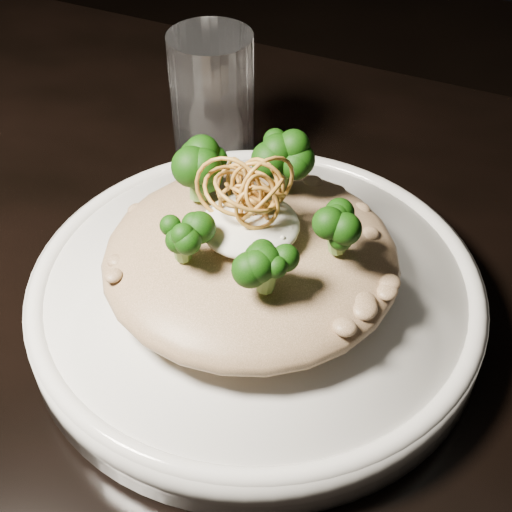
{
  "coord_description": "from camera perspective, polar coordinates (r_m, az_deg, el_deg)",
  "views": [
    {
      "loc": [
        0.16,
        -0.3,
        1.13
      ],
      "look_at": [
        0.02,
        0.02,
        0.81
      ],
      "focal_mm": 50.0,
      "sensor_mm": 36.0,
      "label": 1
    }
  ],
  "objects": [
    {
      "name": "table",
      "position": [
        0.57,
        -2.42,
        -10.79
      ],
      "size": [
        1.1,
        0.8,
        0.75
      ],
      "color": "black",
      "rests_on": "ground"
    },
    {
      "name": "plate",
      "position": [
        0.5,
        0.0,
        -3.25
      ],
      "size": [
        0.31,
        0.31,
        0.03
      ],
      "primitive_type": "cylinder",
      "color": "silver",
      "rests_on": "table"
    },
    {
      "name": "risotto",
      "position": [
        0.48,
        -0.41,
        -0.06
      ],
      "size": [
        0.2,
        0.2,
        0.04
      ],
      "primitive_type": "ellipsoid",
      "color": "brown",
      "rests_on": "plate"
    },
    {
      "name": "broccoli",
      "position": [
        0.45,
        -0.29,
        4.9
      ],
      "size": [
        0.15,
        0.15,
        0.06
      ],
      "primitive_type": null,
      "color": "black",
      "rests_on": "risotto"
    },
    {
      "name": "cheese",
      "position": [
        0.45,
        -0.49,
        2.49
      ],
      "size": [
        0.06,
        0.06,
        0.02
      ],
      "primitive_type": "ellipsoid",
      "color": "white",
      "rests_on": "risotto"
    },
    {
      "name": "shallots",
      "position": [
        0.44,
        -0.51,
        6.11
      ],
      "size": [
        0.07,
        0.07,
        0.04
      ],
      "primitive_type": null,
      "color": "brown",
      "rests_on": "cheese"
    },
    {
      "name": "drinking_glass",
      "position": [
        0.62,
        -3.48,
        12.03
      ],
      "size": [
        0.09,
        0.09,
        0.12
      ],
      "primitive_type": "cylinder",
      "rotation": [
        0.0,
        0.0,
        0.3
      ],
      "color": "white",
      "rests_on": "table"
    }
  ]
}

